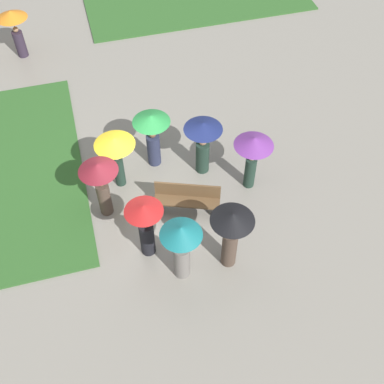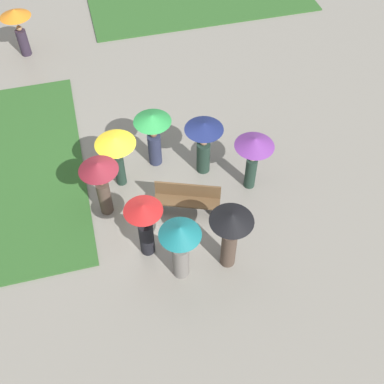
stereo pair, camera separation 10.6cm
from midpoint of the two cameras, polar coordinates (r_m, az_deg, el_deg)
name	(u,v)px [view 1 (the left image)]	position (r m, az deg, el deg)	size (l,w,h in m)	color
ground_plane	(142,191)	(13.65, -6.13, 0.07)	(90.00, 90.00, 0.00)	gray
park_bench	(187,198)	(12.82, -0.82, -0.72)	(1.79, 1.02, 0.90)	brown
crowd_person_green	(152,131)	(13.49, -4.97, 7.19)	(1.05, 1.05, 1.82)	#282D47
crowd_person_purple	(253,150)	(12.80, 7.01, 4.95)	(1.06, 1.06, 1.84)	#1E3328
crowd_person_black	(231,230)	(11.15, 4.41, -4.55)	(1.03, 1.03, 1.98)	#47382D
crowd_person_teal	(181,244)	(11.00, -1.55, -6.13)	(0.98, 0.98, 1.91)	slate
crowd_person_yellow	(115,149)	(12.94, -9.30, 5.02)	(1.10, 1.10, 1.76)	#1E3328
crowd_person_maroon	(100,179)	(12.34, -11.07, 1.50)	(1.00, 1.00, 1.88)	#47382D
crowd_person_navy	(203,138)	(13.22, 1.07, 6.37)	(1.07, 1.07, 1.82)	#1E3328
crowd_person_red	(145,223)	(11.48, -5.82, -3.66)	(0.93, 0.93, 1.87)	black
lone_walker_far_path	(14,24)	(18.77, -20.52, 18.15)	(1.07, 1.07, 1.77)	#2D2333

